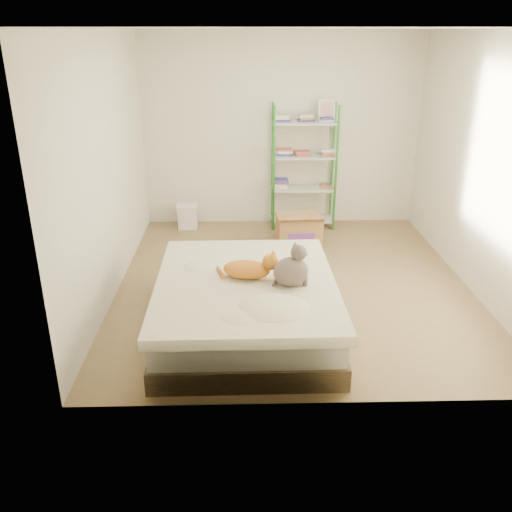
{
  "coord_description": "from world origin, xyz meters",
  "views": [
    {
      "loc": [
        -0.55,
        -5.41,
        2.58
      ],
      "look_at": [
        -0.42,
        -0.71,
        0.62
      ],
      "focal_mm": 38.0,
      "sensor_mm": 36.0,
      "label": 1
    }
  ],
  "objects_px": {
    "shelf_unit": "(304,164)",
    "white_bin": "(188,216)",
    "orange_cat": "(247,267)",
    "cardboard_box": "(299,230)",
    "grey_cat": "(291,266)",
    "bed": "(246,305)"
  },
  "relations": [
    {
      "from": "grey_cat",
      "to": "bed",
      "type": "bearing_deg",
      "value": 61.36
    },
    {
      "from": "bed",
      "to": "grey_cat",
      "type": "distance_m",
      "value": 0.6
    },
    {
      "from": "grey_cat",
      "to": "cardboard_box",
      "type": "xyz_separation_m",
      "value": [
        0.31,
        2.28,
        -0.5
      ]
    },
    {
      "from": "shelf_unit",
      "to": "cardboard_box",
      "type": "distance_m",
      "value": 1.01
    },
    {
      "from": "grey_cat",
      "to": "cardboard_box",
      "type": "height_order",
      "value": "grey_cat"
    },
    {
      "from": "orange_cat",
      "to": "cardboard_box",
      "type": "bearing_deg",
      "value": 83.46
    },
    {
      "from": "cardboard_box",
      "to": "bed",
      "type": "bearing_deg",
      "value": -111.65
    },
    {
      "from": "shelf_unit",
      "to": "orange_cat",
      "type": "bearing_deg",
      "value": -106.15
    },
    {
      "from": "bed",
      "to": "cardboard_box",
      "type": "xyz_separation_m",
      "value": [
        0.7,
        2.17,
        -0.06
      ]
    },
    {
      "from": "grey_cat",
      "to": "orange_cat",
      "type": "bearing_deg",
      "value": 54.01
    },
    {
      "from": "bed",
      "to": "white_bin",
      "type": "distance_m",
      "value": 2.97
    },
    {
      "from": "grey_cat",
      "to": "cardboard_box",
      "type": "relative_size",
      "value": 0.65
    },
    {
      "from": "bed",
      "to": "cardboard_box",
      "type": "relative_size",
      "value": 3.44
    },
    {
      "from": "bed",
      "to": "cardboard_box",
      "type": "height_order",
      "value": "bed"
    },
    {
      "from": "white_bin",
      "to": "orange_cat",
      "type": "bearing_deg",
      "value": -74.06
    },
    {
      "from": "bed",
      "to": "grey_cat",
      "type": "height_order",
      "value": "grey_cat"
    },
    {
      "from": "white_bin",
      "to": "bed",
      "type": "bearing_deg",
      "value": -74.51
    },
    {
      "from": "orange_cat",
      "to": "shelf_unit",
      "type": "distance_m",
      "value": 2.97
    },
    {
      "from": "shelf_unit",
      "to": "cardboard_box",
      "type": "relative_size",
      "value": 2.98
    },
    {
      "from": "orange_cat",
      "to": "shelf_unit",
      "type": "xyz_separation_m",
      "value": [
        0.82,
        2.84,
        0.28
      ]
    },
    {
      "from": "orange_cat",
      "to": "white_bin",
      "type": "distance_m",
      "value": 2.95
    },
    {
      "from": "shelf_unit",
      "to": "white_bin",
      "type": "relative_size",
      "value": 5.21
    }
  ]
}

